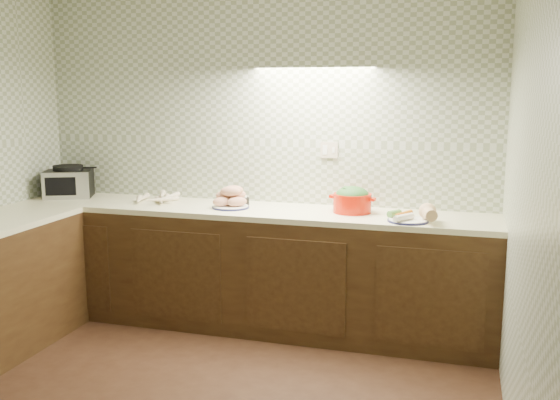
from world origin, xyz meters
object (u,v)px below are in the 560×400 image
(parsnip_pile, at_px, (151,199))
(dutch_oven, at_px, (352,200))
(onion_bowl, at_px, (240,199))
(sweet_potato_plate, at_px, (231,199))
(veg_plate, at_px, (417,215))
(toaster_oven, at_px, (69,182))

(parsnip_pile, relative_size, dutch_oven, 1.06)
(onion_bowl, height_order, dutch_oven, dutch_oven)
(sweet_potato_plate, xyz_separation_m, veg_plate, (1.36, -0.11, -0.02))
(onion_bowl, bearing_deg, dutch_oven, -4.22)
(toaster_oven, bearing_deg, onion_bowl, -21.30)
(parsnip_pile, bearing_deg, toaster_oven, 176.56)
(onion_bowl, distance_m, veg_plate, 1.36)
(onion_bowl, relative_size, dutch_oven, 0.41)
(sweet_potato_plate, bearing_deg, veg_plate, -4.83)
(parsnip_pile, bearing_deg, onion_bowl, 9.25)
(onion_bowl, xyz_separation_m, dutch_oven, (0.87, -0.06, 0.05))
(dutch_oven, bearing_deg, toaster_oven, -169.88)
(veg_plate, bearing_deg, onion_bowl, 169.32)
(parsnip_pile, xyz_separation_m, veg_plate, (2.03, -0.14, 0.02))
(toaster_oven, bearing_deg, sweet_potato_plate, -26.77)
(sweet_potato_plate, distance_m, dutch_oven, 0.90)
(parsnip_pile, height_order, sweet_potato_plate, sweet_potato_plate)
(toaster_oven, distance_m, dutch_oven, 2.33)
(toaster_oven, distance_m, sweet_potato_plate, 1.44)
(veg_plate, bearing_deg, toaster_oven, 176.19)
(parsnip_pile, relative_size, veg_plate, 1.07)
(onion_bowl, xyz_separation_m, veg_plate, (1.34, -0.25, 0.01))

